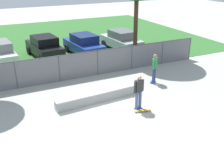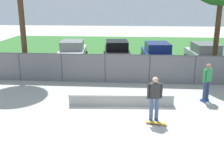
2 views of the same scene
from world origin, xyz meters
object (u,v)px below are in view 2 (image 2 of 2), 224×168
Objects in this scene: concrete_ledge at (121,99)px; skateboarder at (155,97)px; car_white at (73,51)px; car_blue at (157,54)px; skateboard at (156,123)px; car_black at (117,51)px; bystander at (207,81)px; car_silver at (205,55)px.

skateboarder is (1.36, -1.69, 0.74)m from concrete_ledge.
car_white is 1.00× the size of car_blue.
car_black is at bearing 101.44° from skateboard.
bystander is (3.94, 0.79, 0.74)m from concrete_ledge.
concrete_ledge is at bearing -168.72° from bystander.
car_silver is at bearing 77.50° from bystander.
car_silver is at bearing -3.22° from car_white.
car_white is 1.00× the size of car_silver.
car_black is (-2.19, 10.84, 0.77)m from skateboard.
skateboard is at bearing -62.49° from car_white.
skateboarder is at bearing -51.17° from concrete_ledge.
car_blue is at bearing 103.25° from bystander.
bystander reaches higher than car_black.
skateboard is at bearing -112.22° from car_silver.
skateboarder reaches higher than skateboard.
car_silver is (4.11, 10.06, 0.77)m from skateboard.
skateboarder is 0.42× the size of car_white.
concrete_ledge is at bearing -64.76° from car_white.
car_black reaches higher than concrete_ledge.
car_white and car_blue have the same top height.
skateboarder and bystander have the same top height.
skateboarder is 0.98m from skateboard.
car_silver is 2.39× the size of bystander.
car_black is at bearing 94.80° from concrete_ledge.
car_blue is (0.76, 10.09, 0.77)m from skateboard.
skateboard is 3.82m from bystander.
concrete_ledge is 1.09× the size of car_blue.
car_white is at bearing 117.51° from skateboard.
car_silver is (6.30, -0.78, 0.00)m from car_black.
car_black is at bearing 120.06° from bystander.
concrete_ledge is 2.61× the size of skateboarder.
skateboard is 11.09m from car_black.
skateboarder is at bearing -62.26° from car_white.
car_silver is at bearing 55.54° from concrete_ledge.
concrete_ledge is 1.09× the size of car_silver.
car_blue is (2.95, -0.75, 0.00)m from car_black.
car_silver is at bearing 66.78° from skateboarder.
concrete_ledge is at bearing -105.19° from car_blue.
car_white reaches higher than concrete_ledge.
car_silver is at bearing 67.78° from skateboard.
skateboarder reaches higher than car_white.
car_silver is (3.35, -0.03, 0.00)m from car_blue.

